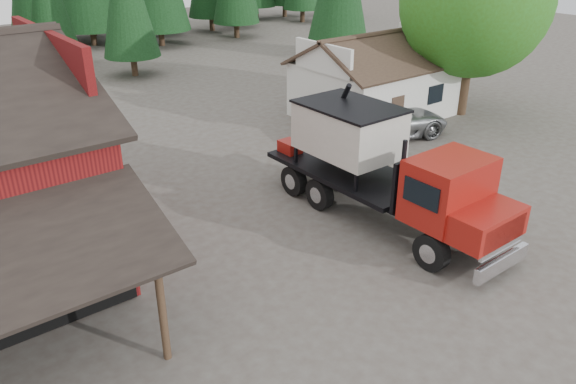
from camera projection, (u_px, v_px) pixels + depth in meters
ground at (382, 313)px, 15.82m from camera, size 120.00×120.00×0.00m
farmhouse at (376, 86)px, 31.54m from camera, size 8.60×6.42×4.65m
deciduous_tree at (475, 7)px, 29.77m from camera, size 8.00×8.00×10.20m
conifer_backdrop at (4, 58)px, 45.70m from camera, size 76.00×16.00×16.00m
feed_truck at (382, 165)px, 19.98m from camera, size 3.05×10.18×4.59m
silver_car at (386, 120)px, 28.49m from camera, size 7.04×4.52×1.81m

